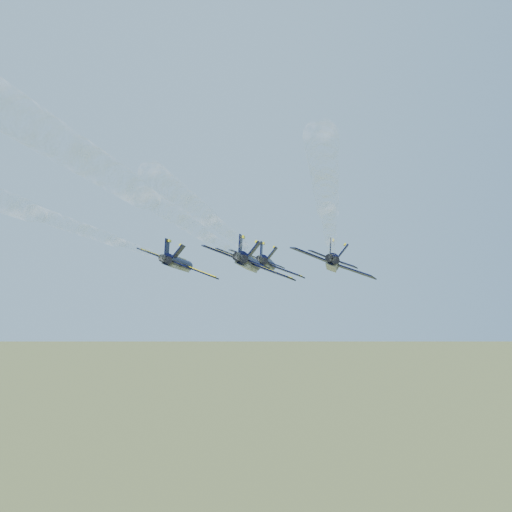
{
  "coord_description": "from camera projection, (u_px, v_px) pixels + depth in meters",
  "views": [
    {
      "loc": [
        -5.73,
        -102.0,
        103.17
      ],
      "look_at": [
        1.85,
        0.93,
        104.92
      ],
      "focal_mm": 50.0,
      "sensor_mm": 36.0,
      "label": 1
    }
  ],
  "objects": [
    {
      "name": "jet_slot",
      "position": [
        249.0,
        262.0,
        90.71
      ],
      "size": [
        12.0,
        16.77,
        5.19
      ],
      "rotation": [
        0.0,
        0.36,
        -0.2
      ],
      "color": "black"
    },
    {
      "name": "jet_lead",
      "position": [
        267.0,
        264.0,
        112.41
      ],
      "size": [
        12.0,
        16.77,
        5.19
      ],
      "rotation": [
        0.0,
        0.36,
        -0.2
      ],
      "color": "black"
    },
    {
      "name": "smoke_trail_left",
      "position": [
        41.0,
        259.0,
        56.59
      ],
      "size": [
        14.32,
        62.76,
        2.06
      ],
      "rotation": [
        0.0,
        0.36,
        -0.2
      ],
      "color": "white"
    },
    {
      "name": "smoke_trail_slot",
      "position": [
        147.0,
        256.0,
        44.69
      ],
      "size": [
        14.32,
        62.76,
        2.06
      ],
      "rotation": [
        0.0,
        0.36,
        -0.2
      ],
      "color": "white"
    },
    {
      "name": "jet_right",
      "position": [
        333.0,
        263.0,
        100.53
      ],
      "size": [
        12.0,
        16.77,
        5.19
      ],
      "rotation": [
        0.0,
        0.36,
        -0.2
      ],
      "color": "black"
    },
    {
      "name": "smoke_trail_right",
      "position": [
        321.0,
        258.0,
        54.51
      ],
      "size": [
        14.32,
        62.76,
        2.06
      ],
      "rotation": [
        0.0,
        0.36,
        -0.2
      ],
      "color": "white"
    },
    {
      "name": "jet_left",
      "position": [
        178.0,
        263.0,
        102.61
      ],
      "size": [
        12.0,
        16.77,
        5.19
      ],
      "rotation": [
        0.0,
        0.36,
        -0.2
      ],
      "color": "black"
    },
    {
      "name": "smoke_trail_lead",
      "position": [
        211.0,
        260.0,
        66.39
      ],
      "size": [
        14.32,
        62.76,
        2.06
      ],
      "rotation": [
        0.0,
        0.36,
        -0.2
      ],
      "color": "white"
    }
  ]
}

